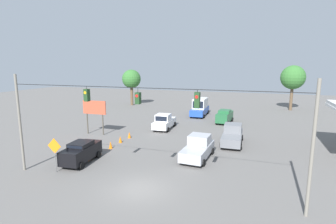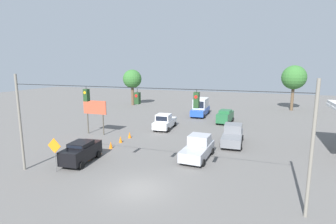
# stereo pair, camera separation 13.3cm
# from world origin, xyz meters

# --- Properties ---
(ground_plane) EXTENTS (140.00, 140.00, 0.00)m
(ground_plane) POSITION_xyz_m (0.00, 0.00, 0.00)
(ground_plane) COLOR #605E5B
(overhead_signal_span) EXTENTS (21.26, 0.38, 7.92)m
(overhead_signal_span) POSITION_xyz_m (-0.05, -0.07, 4.86)
(overhead_signal_span) COLOR slate
(overhead_signal_span) RESTS_ON ground_plane
(pickup_truck_white_withflow_far) EXTENTS (2.35, 5.25, 2.12)m
(pickup_truck_white_withflow_far) POSITION_xyz_m (4.28, -17.25, 0.98)
(pickup_truck_white_withflow_far) COLOR silver
(pickup_truck_white_withflow_far) RESTS_ON ground_plane
(pickup_truck_silver_crossing_near) EXTENTS (2.50, 5.25, 2.12)m
(pickup_truck_silver_crossing_near) POSITION_xyz_m (-2.54, -7.50, 0.98)
(pickup_truck_silver_crossing_near) COLOR #A8AAB2
(pickup_truck_silver_crossing_near) RESTS_ON ground_plane
(sedan_green_oncoming_deep) EXTENTS (2.29, 4.67, 1.97)m
(sedan_green_oncoming_deep) POSITION_xyz_m (-3.06, -23.72, 1.02)
(sedan_green_oncoming_deep) COLOR #236038
(sedan_green_oncoming_deep) RESTS_ON ground_plane
(pickup_truck_grey_oncoming_far) EXTENTS (2.32, 5.62, 2.12)m
(pickup_truck_grey_oncoming_far) POSITION_xyz_m (-5.15, -13.23, 0.98)
(pickup_truck_grey_oncoming_far) COLOR slate
(pickup_truck_grey_oncoming_far) RESTS_ON ground_plane
(box_truck_blue_withflow_deep) EXTENTS (2.47, 6.47, 2.94)m
(box_truck_blue_withflow_deep) POSITION_xyz_m (1.69, -28.37, 1.45)
(box_truck_blue_withflow_deep) COLOR #234CB2
(box_truck_blue_withflow_deep) RESTS_ON ground_plane
(sedan_black_parked_shoulder) EXTENTS (2.28, 4.49, 1.88)m
(sedan_black_parked_shoulder) POSITION_xyz_m (7.09, -3.06, 0.98)
(sedan_black_parked_shoulder) COLOR black
(sedan_black_parked_shoulder) RESTS_ON ground_plane
(traffic_cone_nearest) EXTENTS (0.39, 0.39, 0.75)m
(traffic_cone_nearest) POSITION_xyz_m (6.83, -3.49, 0.37)
(traffic_cone_nearest) COLOR orange
(traffic_cone_nearest) RESTS_ON ground_plane
(traffic_cone_second) EXTENTS (0.39, 0.39, 0.75)m
(traffic_cone_second) POSITION_xyz_m (6.79, -5.37, 0.37)
(traffic_cone_second) COLOR orange
(traffic_cone_second) RESTS_ON ground_plane
(traffic_cone_third) EXTENTS (0.39, 0.39, 0.75)m
(traffic_cone_third) POSITION_xyz_m (6.72, -7.35, 0.37)
(traffic_cone_third) COLOR orange
(traffic_cone_third) RESTS_ON ground_plane
(traffic_cone_fourth) EXTENTS (0.39, 0.39, 0.75)m
(traffic_cone_fourth) POSITION_xyz_m (6.78, -9.54, 0.37)
(traffic_cone_fourth) COLOR orange
(traffic_cone_fourth) RESTS_ON ground_plane
(traffic_cone_fifth) EXTENTS (0.39, 0.39, 0.75)m
(traffic_cone_fifth) POSITION_xyz_m (6.69, -11.56, 0.37)
(traffic_cone_fifth) COLOR orange
(traffic_cone_fifth) RESTS_ON ground_plane
(roadside_billboard) EXTENTS (3.22, 0.16, 4.27)m
(roadside_billboard) POSITION_xyz_m (11.54, -11.77, 3.07)
(roadside_billboard) COLOR #4C473D
(roadside_billboard) RESTS_ON ground_plane
(work_zone_sign) EXTENTS (1.27, 0.06, 2.84)m
(work_zone_sign) POSITION_xyz_m (7.71, -0.56, 1.99)
(work_zone_sign) COLOR slate
(work_zone_sign) RESTS_ON ground_plane
(tree_horizon_left) EXTENTS (4.50, 4.50, 8.57)m
(tree_horizon_left) POSITION_xyz_m (-13.77, -39.15, 6.26)
(tree_horizon_left) COLOR brown
(tree_horizon_left) RESTS_ON ground_plane
(tree_horizon_right) EXTENTS (3.98, 3.98, 7.66)m
(tree_horizon_right) POSITION_xyz_m (18.18, -35.33, 5.59)
(tree_horizon_right) COLOR brown
(tree_horizon_right) RESTS_ON ground_plane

